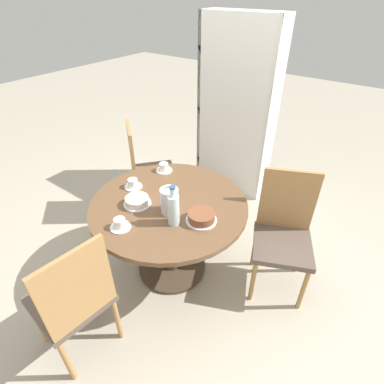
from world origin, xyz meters
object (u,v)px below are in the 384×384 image
object	(u,v)px
cake_second	(137,201)
cup_c	(120,224)
bookshelf	(234,119)
cake_main	(201,217)
cup_b	(164,168)
chair_b	(73,299)
chair_a	(147,169)
coffee_pot	(169,200)
water_bottle	(173,209)
chair_c	(283,232)
cup_a	(133,184)

from	to	relation	value
cake_second	cup_c	size ratio (longest dim) A/B	1.45
bookshelf	cup_c	bearing A→B (deg)	95.98
cake_main	cup_c	xyz separation A→B (m)	(-0.39, -0.37, -0.00)
cup_b	chair_b	bearing A→B (deg)	-75.76
chair_a	bookshelf	bearing A→B (deg)	-75.13
chair_a	bookshelf	distance (m)	1.08
bookshelf	coffee_pot	distance (m)	1.54
chair_a	cake_main	xyz separation A→B (m)	(1.01, -0.52, 0.23)
water_bottle	cake_second	xyz separation A→B (m)	(-0.34, 0.00, -0.09)
water_bottle	cup_b	size ratio (longest dim) A/B	2.12
chair_c	cup_c	xyz separation A→B (m)	(-0.83, -0.81, 0.22)
chair_a	water_bottle	bearing A→B (deg)	-176.71
water_bottle	cake_second	bearing A→B (deg)	179.81
water_bottle	cake_second	size ratio (longest dim) A/B	1.47
chair_b	cup_a	size ratio (longest dim) A/B	6.96
chair_b	coffee_pot	bearing A→B (deg)	179.06
cup_c	chair_c	bearing A→B (deg)	44.25
chair_c	coffee_pot	distance (m)	0.89
chair_b	cake_main	xyz separation A→B (m)	(0.33, 0.83, 0.23)
cake_second	cup_a	world-z (taller)	cup_a
chair_c	cup_b	world-z (taller)	chair_c
water_bottle	cup_a	bearing A→B (deg)	164.74
cup_b	water_bottle	bearing A→B (deg)	-43.88
chair_a	cup_b	world-z (taller)	chair_a
cake_second	cup_b	bearing A→B (deg)	107.88
cake_second	cup_a	distance (m)	0.24
chair_c	cup_b	bearing A→B (deg)	160.40
bookshelf	cake_main	xyz separation A→B (m)	(0.58, -1.45, -0.09)
chair_c	bookshelf	distance (m)	1.48
chair_a	chair_c	world-z (taller)	same
chair_b	chair_c	size ratio (longest dim) A/B	1.00
coffee_pot	cup_c	world-z (taller)	coffee_pot
chair_b	cup_a	bearing A→B (deg)	-152.38
chair_b	cup_c	distance (m)	0.52
cup_c	chair_b	bearing A→B (deg)	-82.76
chair_b	cake_second	world-z (taller)	chair_b
coffee_pot	cup_b	xyz separation A→B (m)	(-0.40, 0.40, -0.07)
chair_c	cake_main	xyz separation A→B (m)	(-0.44, -0.44, 0.23)
water_bottle	chair_a	bearing A→B (deg)	143.73
bookshelf	cup_b	size ratio (longest dim) A/B	13.16
chair_a	cake_main	bearing A→B (deg)	-167.50
cake_main	water_bottle	bearing A→B (deg)	-137.41
bookshelf	cup_a	bearing A→B (deg)	86.63
cake_second	chair_b	bearing A→B (deg)	-78.28
coffee_pot	cake_main	bearing A→B (deg)	11.52
chair_a	cake_second	xyz separation A→B (m)	(0.53, -0.64, 0.22)
chair_b	water_bottle	world-z (taller)	water_bottle
water_bottle	cup_b	bearing A→B (deg)	136.12
bookshelf	cup_c	size ratio (longest dim) A/B	13.16
coffee_pot	cake_main	size ratio (longest dim) A/B	1.07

